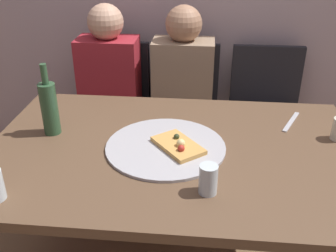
# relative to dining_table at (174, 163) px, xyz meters

# --- Properties ---
(dining_table) EXTENTS (1.55, 1.01, 0.75)m
(dining_table) POSITION_rel_dining_table_xyz_m (0.00, 0.00, 0.00)
(dining_table) COLOR brown
(dining_table) RESTS_ON ground_plane
(pizza_tray) EXTENTS (0.49, 0.49, 0.01)m
(pizza_tray) POSITION_rel_dining_table_xyz_m (-0.03, -0.01, 0.08)
(pizza_tray) COLOR #ADADB2
(pizza_tray) RESTS_ON dining_table
(pizza_slice_last) EXTENTS (0.24, 0.25, 0.05)m
(pizza_slice_last) POSITION_rel_dining_table_xyz_m (0.02, -0.02, 0.10)
(pizza_slice_last) COLOR tan
(pizza_slice_last) RESTS_ON pizza_tray
(wine_bottle) EXTENTS (0.07, 0.07, 0.32)m
(wine_bottle) POSITION_rel_dining_table_xyz_m (-0.54, 0.08, 0.20)
(wine_bottle) COLOR #2D5133
(wine_bottle) RESTS_ON dining_table
(wine_glass) EXTENTS (0.06, 0.06, 0.11)m
(wine_glass) POSITION_rel_dining_table_xyz_m (0.14, -0.29, 0.13)
(wine_glass) COLOR silver
(wine_glass) RESTS_ON dining_table
(table_knife) EXTENTS (0.11, 0.21, 0.01)m
(table_knife) POSITION_rel_dining_table_xyz_m (0.52, 0.28, 0.08)
(table_knife) COLOR #B7B7BC
(table_knife) RESTS_ON dining_table
(chair_left) EXTENTS (0.44, 0.44, 0.90)m
(chair_left) POSITION_rel_dining_table_xyz_m (-0.47, 0.90, -0.17)
(chair_left) COLOR black
(chair_left) RESTS_ON ground_plane
(chair_middle) EXTENTS (0.44, 0.44, 0.90)m
(chair_middle) POSITION_rel_dining_table_xyz_m (-0.02, 0.90, -0.17)
(chair_middle) COLOR black
(chair_middle) RESTS_ON ground_plane
(chair_right) EXTENTS (0.44, 0.44, 0.90)m
(chair_right) POSITION_rel_dining_table_xyz_m (0.50, 0.90, -0.17)
(chair_right) COLOR black
(chair_right) RESTS_ON ground_plane
(guest_in_sweater) EXTENTS (0.36, 0.56, 1.17)m
(guest_in_sweater) POSITION_rel_dining_table_xyz_m (-0.47, 0.75, -0.04)
(guest_in_sweater) COLOR maroon
(guest_in_sweater) RESTS_ON ground_plane
(guest_in_beanie) EXTENTS (0.36, 0.56, 1.17)m
(guest_in_beanie) POSITION_rel_dining_table_xyz_m (-0.02, 0.75, -0.04)
(guest_in_beanie) COLOR #937A60
(guest_in_beanie) RESTS_ON ground_plane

